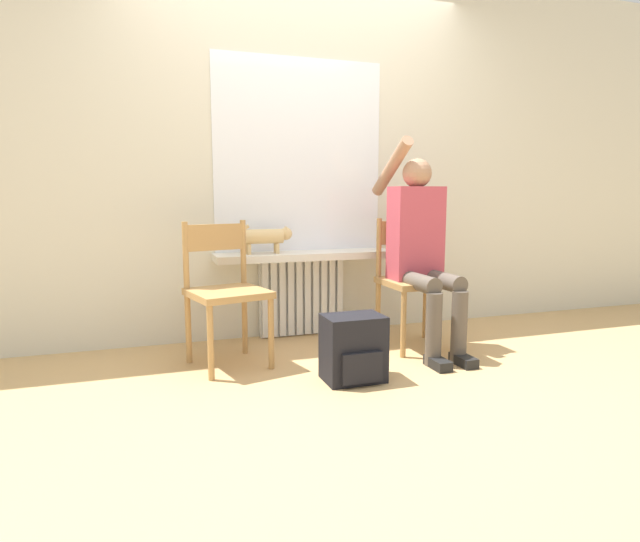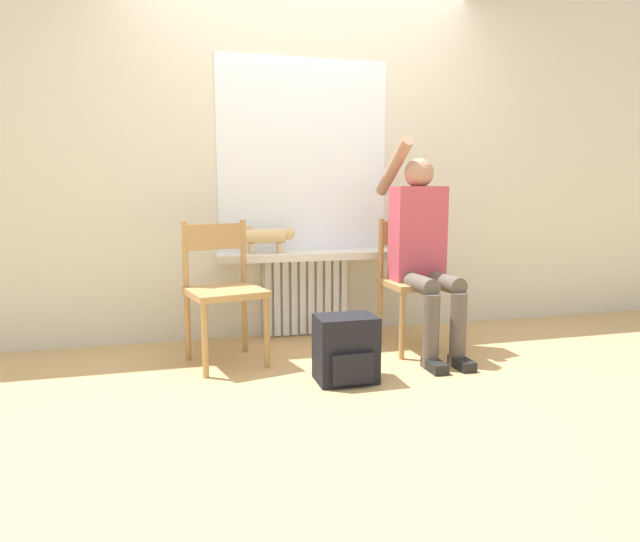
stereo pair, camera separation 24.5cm
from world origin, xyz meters
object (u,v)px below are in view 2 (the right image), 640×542
object	(u,v)px
person	(423,245)
backpack	(346,349)
cat	(268,236)
chair_right	(415,280)
chair_left	(223,288)

from	to	relation	value
person	backpack	xyz separation A→B (m)	(-0.66, -0.42, -0.53)
cat	backpack	size ratio (longest dim) A/B	1.31
person	cat	size ratio (longest dim) A/B	2.90
chair_right	backpack	world-z (taller)	chair_right
person	backpack	world-z (taller)	person
cat	backpack	distance (m)	1.13
person	cat	bearing A→B (deg)	150.86
person	backpack	distance (m)	0.94
cat	chair_right	bearing A→B (deg)	-24.15
chair_right	cat	size ratio (longest dim) A/B	1.80
chair_left	backpack	size ratio (longest dim) A/B	2.36
chair_left	person	bearing A→B (deg)	-18.00
chair_left	person	xyz separation A→B (m)	(1.28, -0.10, 0.25)
person	backpack	size ratio (longest dim) A/B	3.79
chair_left	cat	distance (m)	0.62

